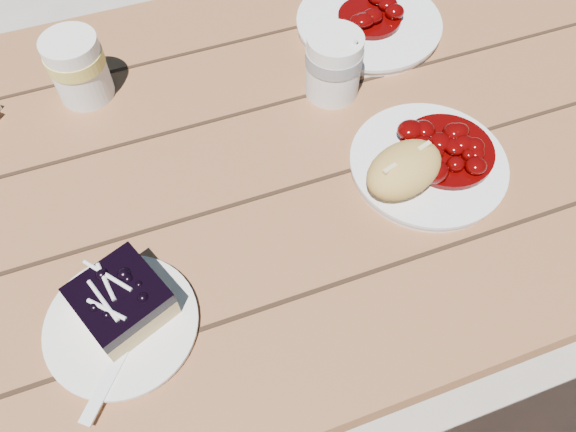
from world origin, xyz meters
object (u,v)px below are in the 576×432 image
object	(u,v)px
picnic_table	(232,220)
bread_roll	(404,169)
main_plate	(428,165)
second_plate	(369,24)
second_cup	(78,68)
coffee_cup	(333,66)
dessert_plate	(122,325)
blueberry_cake	(121,301)

from	to	relation	value
picnic_table	bread_roll	size ratio (longest dim) A/B	17.12
main_plate	second_plate	world-z (taller)	same
picnic_table	second_cup	distance (m)	0.34
coffee_cup	second_plate	distance (m)	0.17
dessert_plate	second_plate	size ratio (longest dim) A/B	0.73
blueberry_cake	bread_roll	bearing A→B (deg)	-14.12
coffee_cup	second_plate	world-z (taller)	coffee_cup
picnic_table	second_cup	bearing A→B (deg)	128.28
bread_roll	dessert_plate	bearing A→B (deg)	-170.22
main_plate	dessert_plate	distance (m)	0.47
second_plate	second_cup	size ratio (longest dim) A/B	2.32
dessert_plate	bread_roll	bearing A→B (deg)	9.78
main_plate	dessert_plate	xyz separation A→B (m)	(-0.46, -0.09, -0.00)
dessert_plate	second_plate	bearing A→B (deg)	38.23
dessert_plate	second_plate	distance (m)	0.65
picnic_table	bread_roll	world-z (taller)	bread_roll
blueberry_cake	coffee_cup	xyz separation A→B (m)	(0.38, 0.27, 0.02)
dessert_plate	picnic_table	bearing A→B (deg)	47.66
bread_roll	coffee_cup	world-z (taller)	coffee_cup
main_plate	coffee_cup	distance (m)	0.21
coffee_cup	second_plate	size ratio (longest dim) A/B	0.43
bread_roll	coffee_cup	distance (m)	0.21
blueberry_cake	second_cup	bearing A→B (deg)	65.95
coffee_cup	blueberry_cake	bearing A→B (deg)	-144.95
picnic_table	second_plate	size ratio (longest dim) A/B	8.19
picnic_table	blueberry_cake	distance (m)	0.32
blueberry_cake	second_cup	size ratio (longest dim) A/B	1.18
main_plate	second_plate	distance (m)	0.31
second_plate	picnic_table	bearing A→B (deg)	-148.63
main_plate	second_plate	bearing A→B (deg)	81.18
picnic_table	coffee_cup	distance (m)	0.31
blueberry_cake	second_cup	world-z (taller)	second_cup
second_cup	second_plate	bearing A→B (deg)	-0.98
bread_roll	dessert_plate	distance (m)	0.41
dessert_plate	blueberry_cake	size ratio (longest dim) A/B	1.45
picnic_table	dessert_plate	xyz separation A→B (m)	(-0.19, -0.20, 0.17)
coffee_cup	bread_roll	bearing A→B (deg)	-85.86
picnic_table	second_plate	world-z (taller)	second_plate
coffee_cup	second_plate	bearing A→B (deg)	45.12
second_plate	bread_roll	bearing A→B (deg)	-107.35
picnic_table	coffee_cup	size ratio (longest dim) A/B	19.04
dessert_plate	coffee_cup	xyz separation A→B (m)	(0.39, 0.28, 0.05)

